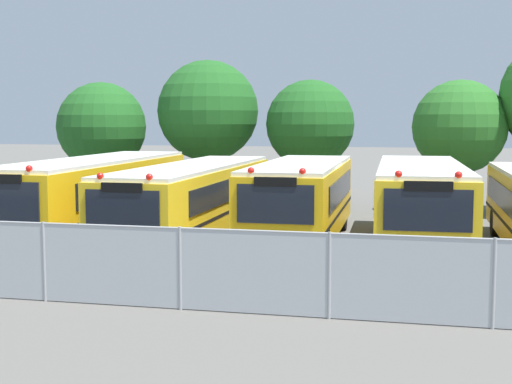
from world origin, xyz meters
name	(u,v)px	position (x,y,z in m)	size (l,w,h in m)	color
ground_plane	(303,244)	(0.00, 0.00, 0.00)	(160.00, 160.00, 0.00)	#595651
school_bus_0	(96,193)	(-7.01, -0.03, 1.44)	(2.74, 11.40, 2.73)	yellow
school_bus_1	(194,198)	(-3.61, 0.09, 1.36)	(2.54, 11.51, 2.57)	yellow
school_bus_2	(301,198)	(-0.11, 0.22, 1.41)	(2.58, 9.33, 2.67)	yellow
school_bus_3	(420,201)	(3.55, 0.19, 1.41)	(2.81, 10.22, 2.68)	yellow
tree_0	(102,128)	(-10.61, 8.22, 3.51)	(4.03, 4.03, 5.59)	#4C3823
tree_1	(208,111)	(-5.82, 9.07, 4.27)	(4.56, 4.56, 6.56)	#4C3823
tree_2	(313,123)	(-1.00, 8.95, 3.72)	(3.86, 3.86, 5.63)	#4C3823
tree_3	(460,128)	(5.18, 8.76, 3.54)	(3.90, 3.90, 5.54)	#4C3823
chainlink_fence	(253,270)	(0.26, -8.18, 0.89)	(21.40, 0.07, 1.72)	#9EA0A3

